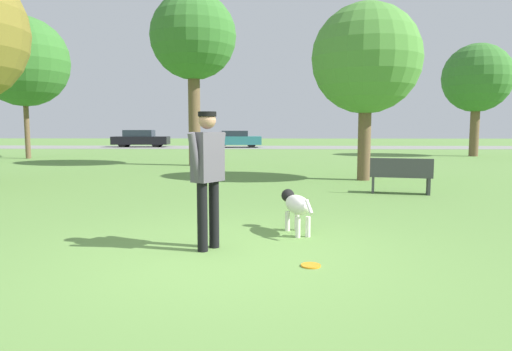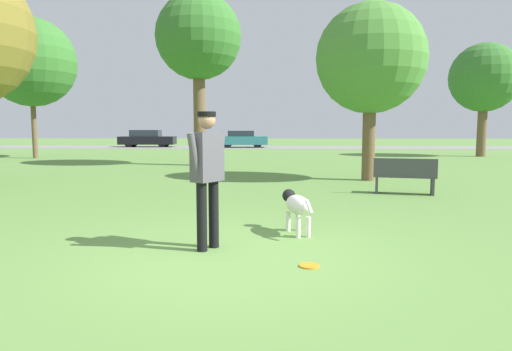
{
  "view_description": "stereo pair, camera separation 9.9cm",
  "coord_description": "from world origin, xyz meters",
  "px_view_note": "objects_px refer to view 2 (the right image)",
  "views": [
    {
      "loc": [
        0.46,
        -5.31,
        1.54
      ],
      "look_at": [
        0.32,
        0.79,
        0.9
      ],
      "focal_mm": 32.0,
      "sensor_mm": 36.0,
      "label": 1
    },
    {
      "loc": [
        0.56,
        -5.3,
        1.54
      ],
      "look_at": [
        0.32,
        0.79,
        0.9
      ],
      "focal_mm": 32.0,
      "sensor_mm": 36.0,
      "label": 2
    }
  ],
  "objects_px": {
    "tree_near_right": "(371,59)",
    "park_bench": "(405,175)",
    "tree_far_right": "(484,78)",
    "parked_car_teal": "(242,139)",
    "tree_mid_center": "(198,38)",
    "person": "(207,168)",
    "tree_far_left": "(31,62)",
    "frisbee": "(309,266)",
    "parked_car_black": "(147,139)",
    "dog": "(297,205)"
  },
  "relations": [
    {
      "from": "tree_mid_center",
      "to": "frisbee",
      "type": "bearing_deg",
      "value": -75.84
    },
    {
      "from": "tree_mid_center",
      "to": "tree_near_right",
      "type": "height_order",
      "value": "tree_mid_center"
    },
    {
      "from": "tree_near_right",
      "to": "tree_far_right",
      "type": "height_order",
      "value": "tree_far_right"
    },
    {
      "from": "frisbee",
      "to": "tree_near_right",
      "type": "distance_m",
      "value": 9.47
    },
    {
      "from": "person",
      "to": "parked_car_teal",
      "type": "xyz_separation_m",
      "value": [
        -1.64,
        29.9,
        -0.38
      ]
    },
    {
      "from": "frisbee",
      "to": "tree_mid_center",
      "type": "height_order",
      "value": "tree_mid_center"
    },
    {
      "from": "tree_far_right",
      "to": "parked_car_teal",
      "type": "height_order",
      "value": "tree_far_right"
    },
    {
      "from": "tree_far_right",
      "to": "frisbee",
      "type": "bearing_deg",
      "value": -118.2
    },
    {
      "from": "parked_car_black",
      "to": "parked_car_teal",
      "type": "xyz_separation_m",
      "value": [
        7.66,
        -0.57,
        -0.01
      ]
    },
    {
      "from": "dog",
      "to": "park_bench",
      "type": "distance_m",
      "value": 4.84
    },
    {
      "from": "tree_near_right",
      "to": "park_bench",
      "type": "height_order",
      "value": "tree_near_right"
    },
    {
      "from": "parked_car_black",
      "to": "parked_car_teal",
      "type": "distance_m",
      "value": 7.69
    },
    {
      "from": "tree_far_left",
      "to": "person",
      "type": "bearing_deg",
      "value": -56.43
    },
    {
      "from": "frisbee",
      "to": "parked_car_teal",
      "type": "distance_m",
      "value": 30.74
    },
    {
      "from": "tree_near_right",
      "to": "tree_mid_center",
      "type": "bearing_deg",
      "value": 138.57
    },
    {
      "from": "parked_car_teal",
      "to": "frisbee",
      "type": "bearing_deg",
      "value": -87.41
    },
    {
      "from": "person",
      "to": "park_bench",
      "type": "height_order",
      "value": "person"
    },
    {
      "from": "frisbee",
      "to": "parked_car_black",
      "type": "relative_size",
      "value": 0.05
    },
    {
      "from": "tree_mid_center",
      "to": "person",
      "type": "bearing_deg",
      "value": -80.33
    },
    {
      "from": "frisbee",
      "to": "tree_far_left",
      "type": "xyz_separation_m",
      "value": [
        -12.47,
        17.63,
        4.76
      ]
    },
    {
      "from": "person",
      "to": "frisbee",
      "type": "bearing_deg",
      "value": -86.09
    },
    {
      "from": "tree_near_right",
      "to": "tree_far_right",
      "type": "distance_m",
      "value": 14.22
    },
    {
      "from": "tree_near_right",
      "to": "park_bench",
      "type": "bearing_deg",
      "value": -84.72
    },
    {
      "from": "tree_far_left",
      "to": "park_bench",
      "type": "relative_size",
      "value": 4.79
    },
    {
      "from": "person",
      "to": "parked_car_black",
      "type": "relative_size",
      "value": 0.39
    },
    {
      "from": "person",
      "to": "tree_far_left",
      "type": "bearing_deg",
      "value": 66.78
    },
    {
      "from": "tree_far_right",
      "to": "park_bench",
      "type": "height_order",
      "value": "tree_far_right"
    },
    {
      "from": "parked_car_black",
      "to": "parked_car_teal",
      "type": "relative_size",
      "value": 1.12
    },
    {
      "from": "park_bench",
      "to": "tree_mid_center",
      "type": "bearing_deg",
      "value": -39.32
    },
    {
      "from": "dog",
      "to": "tree_far_right",
      "type": "distance_m",
      "value": 21.61
    },
    {
      "from": "tree_far_left",
      "to": "parked_car_teal",
      "type": "distance_m",
      "value": 16.65
    },
    {
      "from": "tree_near_right",
      "to": "tree_far_left",
      "type": "relative_size",
      "value": 0.73
    },
    {
      "from": "tree_mid_center",
      "to": "park_bench",
      "type": "relative_size",
      "value": 4.73
    },
    {
      "from": "tree_mid_center",
      "to": "tree_near_right",
      "type": "distance_m",
      "value": 7.9
    },
    {
      "from": "person",
      "to": "parked_car_black",
      "type": "xyz_separation_m",
      "value": [
        -9.31,
        30.47,
        -0.37
      ]
    },
    {
      "from": "person",
      "to": "parked_car_black",
      "type": "height_order",
      "value": "person"
    },
    {
      "from": "frisbee",
      "to": "tree_mid_center",
      "type": "distance_m",
      "value": 14.92
    },
    {
      "from": "dog",
      "to": "frisbee",
      "type": "distance_m",
      "value": 1.67
    },
    {
      "from": "frisbee",
      "to": "tree_mid_center",
      "type": "bearing_deg",
      "value": 104.16
    },
    {
      "from": "tree_far_left",
      "to": "parked_car_black",
      "type": "xyz_separation_m",
      "value": [
        1.94,
        13.53,
        -4.11
      ]
    },
    {
      "from": "parked_car_teal",
      "to": "dog",
      "type": "bearing_deg",
      "value": -87.23
    },
    {
      "from": "tree_near_right",
      "to": "tree_far_right",
      "type": "relative_size",
      "value": 0.85
    },
    {
      "from": "parked_car_teal",
      "to": "park_bench",
      "type": "height_order",
      "value": "parked_car_teal"
    },
    {
      "from": "tree_near_right",
      "to": "park_bench",
      "type": "relative_size",
      "value": 3.5
    },
    {
      "from": "tree_far_right",
      "to": "parked_car_teal",
      "type": "relative_size",
      "value": 1.52
    },
    {
      "from": "tree_far_right",
      "to": "park_bench",
      "type": "xyz_separation_m",
      "value": [
        -8.09,
        -14.33,
        -3.69
      ]
    },
    {
      "from": "tree_mid_center",
      "to": "tree_far_right",
      "type": "distance_m",
      "value": 15.55
    },
    {
      "from": "parked_car_teal",
      "to": "park_bench",
      "type": "bearing_deg",
      "value": -80.34
    },
    {
      "from": "person",
      "to": "dog",
      "type": "height_order",
      "value": "person"
    },
    {
      "from": "parked_car_teal",
      "to": "tree_far_left",
      "type": "bearing_deg",
      "value": -129.3
    }
  ]
}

